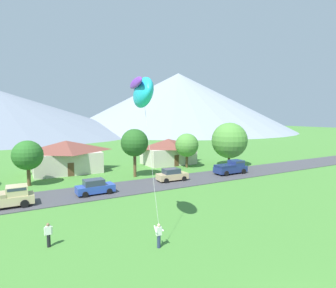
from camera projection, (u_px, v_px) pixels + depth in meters
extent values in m
cube|color=#424247|center=(119.00, 189.00, 33.58)|extent=(160.00, 6.61, 0.08)
cone|color=gray|center=(178.00, 102.00, 163.77)|extent=(131.84, 131.84, 33.70)
cube|color=beige|center=(67.00, 162.00, 43.69)|extent=(9.87, 7.16, 3.23)
pyramid|color=brown|center=(66.00, 146.00, 43.43)|extent=(10.66, 7.73, 1.78)
cube|color=brown|center=(71.00, 170.00, 40.62)|extent=(0.90, 0.06, 2.00)
cube|color=beige|center=(168.00, 156.00, 51.25)|extent=(8.89, 6.01, 3.00)
pyramid|color=brown|center=(168.00, 143.00, 51.02)|extent=(9.60, 6.50, 1.65)
cube|color=brown|center=(177.00, 161.00, 48.68)|extent=(0.90, 0.06, 2.00)
cylinder|color=#4C3823|center=(187.00, 161.00, 47.59)|extent=(0.44, 0.44, 2.39)
sphere|color=#4C8938|center=(187.00, 145.00, 47.31)|extent=(4.01, 4.01, 4.01)
cylinder|color=#4C3823|center=(229.00, 160.00, 48.88)|extent=(0.44, 0.44, 2.23)
sphere|color=#4C8938|center=(229.00, 140.00, 48.53)|extent=(6.26, 6.26, 6.26)
cylinder|color=brown|center=(135.00, 165.00, 40.28)|extent=(0.44, 0.44, 3.52)
sphere|color=#23561E|center=(135.00, 143.00, 39.95)|extent=(4.00, 4.00, 4.00)
cylinder|color=brown|center=(29.00, 176.00, 35.09)|extent=(0.44, 0.44, 2.54)
sphere|color=#286623|center=(28.00, 155.00, 34.81)|extent=(3.74, 3.74, 3.74)
cube|color=tan|center=(172.00, 176.00, 37.69)|extent=(4.28, 1.99, 0.80)
cube|color=#2D3847|center=(171.00, 171.00, 37.55)|extent=(2.27, 1.69, 0.68)
cylinder|color=black|center=(178.00, 176.00, 39.14)|extent=(0.65, 0.27, 0.64)
cylinder|color=black|center=(184.00, 179.00, 37.50)|extent=(0.65, 0.27, 0.64)
cylinder|color=black|center=(160.00, 178.00, 37.94)|extent=(0.65, 0.27, 0.64)
cylinder|color=black|center=(166.00, 181.00, 36.30)|extent=(0.65, 0.27, 0.64)
cube|color=#2847A8|center=(95.00, 189.00, 31.29)|extent=(4.23, 1.88, 0.80)
cube|color=#2D3847|center=(94.00, 182.00, 31.14)|extent=(2.23, 1.62, 0.68)
cylinder|color=black|center=(105.00, 188.00, 32.78)|extent=(0.64, 0.25, 0.64)
cylinder|color=black|center=(109.00, 191.00, 31.20)|extent=(0.64, 0.25, 0.64)
cylinder|color=black|center=(81.00, 191.00, 31.43)|extent=(0.64, 0.25, 0.64)
cylinder|color=black|center=(85.00, 195.00, 29.85)|extent=(0.64, 0.25, 0.64)
cube|color=navy|center=(230.00, 169.00, 42.15)|extent=(5.20, 2.00, 0.84)
cube|color=navy|center=(236.00, 163.00, 42.60)|extent=(1.90, 1.84, 0.90)
cube|color=#2D3847|center=(236.00, 161.00, 42.57)|extent=(1.62, 1.88, 0.28)
cube|color=navy|center=(225.00, 166.00, 41.53)|extent=(2.70, 1.96, 0.36)
cylinder|color=black|center=(234.00, 169.00, 43.89)|extent=(0.76, 0.28, 0.76)
cylinder|color=black|center=(244.00, 171.00, 42.12)|extent=(0.76, 0.28, 0.76)
cylinder|color=black|center=(217.00, 171.00, 42.24)|extent=(0.76, 0.28, 0.76)
cylinder|color=black|center=(226.00, 174.00, 40.47)|extent=(0.76, 0.28, 0.76)
cube|color=#C6B284|center=(4.00, 201.00, 26.63)|extent=(5.21, 2.03, 0.84)
cube|color=#C6B284|center=(17.00, 190.00, 27.07)|extent=(1.91, 1.85, 0.90)
cube|color=#2D3847|center=(17.00, 188.00, 27.04)|extent=(1.63, 1.89, 0.28)
cylinder|color=black|center=(24.00, 198.00, 28.36)|extent=(0.76, 0.28, 0.76)
cylinder|color=black|center=(25.00, 204.00, 26.59)|extent=(0.76, 0.28, 0.76)
cylinder|color=navy|center=(159.00, 241.00, 18.67)|extent=(0.24, 0.24, 0.88)
cube|color=white|center=(159.00, 231.00, 18.60)|extent=(0.36, 0.22, 0.58)
sphere|color=beige|center=(159.00, 225.00, 18.56)|extent=(0.21, 0.21, 0.21)
cylinder|color=white|center=(155.00, 229.00, 18.53)|extent=(0.18, 0.55, 0.37)
cylinder|color=white|center=(161.00, 228.00, 18.74)|extent=(0.18, 0.55, 0.37)
ellipsoid|color=#1EB2D1|center=(143.00, 93.00, 19.66)|extent=(2.26, 3.90, 2.39)
ellipsoid|color=purple|center=(136.00, 83.00, 19.43)|extent=(1.20, 3.76, 0.83)
cylinder|color=silver|center=(151.00, 157.00, 19.11)|extent=(0.04, 2.36, 8.99)
cylinder|color=black|center=(49.00, 241.00, 18.78)|extent=(0.24, 0.24, 0.88)
cube|color=white|center=(48.00, 230.00, 18.70)|extent=(0.36, 0.22, 0.58)
sphere|color=brown|center=(48.00, 225.00, 18.66)|extent=(0.21, 0.21, 0.21)
cylinder|color=white|center=(45.00, 232.00, 18.60)|extent=(0.12, 0.18, 0.59)
cylinder|color=white|center=(52.00, 230.00, 18.82)|extent=(0.12, 0.18, 0.59)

